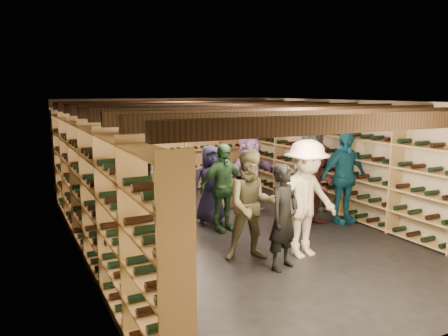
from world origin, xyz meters
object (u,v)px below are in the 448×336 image
object	(u,v)px
crate_stack_right	(228,199)
person_2	(252,205)
person_4	(344,177)
person_12	(311,167)
person_3	(306,199)
person_1	(284,217)
person_9	(125,193)
person_5	(126,203)
crate_loose	(240,195)
person_11	(250,173)
person_0	(137,214)
person_6	(211,184)
crate_stack_left	(223,186)
person_8	(319,184)
person_10	(223,188)

from	to	relation	value
crate_stack_right	person_2	world-z (taller)	person_2
person_4	person_12	distance (m)	1.02
person_2	person_3	distance (m)	0.85
crate_stack_right	person_1	bearing A→B (deg)	-104.44
person_9	person_5	bearing A→B (deg)	-92.41
person_4	person_5	bearing A→B (deg)	172.33
crate_loose	person_9	xyz separation A→B (m)	(-3.16, -1.49, 0.71)
person_1	person_11	xyz separation A→B (m)	(1.11, 2.89, 0.08)
person_9	person_12	bearing A→B (deg)	9.09
person_0	person_4	distance (m)	4.44
crate_stack_right	person_1	world-z (taller)	person_1
crate_stack_right	person_5	world-z (taller)	person_5
person_2	person_5	xyz separation A→B (m)	(-1.59, 1.44, -0.11)
crate_loose	person_6	size ratio (longest dim) A/B	0.32
person_0	person_2	bearing A→B (deg)	8.09
crate_stack_left	person_3	distance (m)	3.53
person_0	person_3	world-z (taller)	person_0
person_8	person_1	bearing A→B (deg)	-153.67
person_6	person_8	size ratio (longest dim) A/B	0.96
person_8	person_11	bearing A→B (deg)	103.61
crate_loose	person_0	bearing A→B (deg)	-135.18
person_12	person_5	bearing A→B (deg)	-161.53
crate_stack_right	person_4	size ratio (longest dim) A/B	0.32
person_3	person_10	size ratio (longest dim) A/B	1.13
person_10	person_11	distance (m)	1.43
person_6	person_9	size ratio (longest dim) A/B	0.97
person_5	crate_stack_right	bearing A→B (deg)	43.73
person_3	person_0	bearing A→B (deg)	169.39
person_1	person_11	size ratio (longest dim) A/B	0.91
person_3	person_10	xyz separation A→B (m)	(-0.58, 1.74, -0.11)
crate_stack_left	person_3	bearing A→B (deg)	-94.90
person_5	person_11	bearing A→B (deg)	31.61
crate_stack_left	person_4	xyz separation A→B (m)	(1.48, -2.35, 0.49)
person_0	person_10	size ratio (longest dim) A/B	1.16
person_1	person_12	xyz separation A→B (m)	(2.35, 2.40, 0.18)
crate_stack_right	person_10	distance (m)	1.90
person_9	person_3	bearing A→B (deg)	-34.34
person_10	person_8	bearing A→B (deg)	-24.67
person_9	person_6	bearing A→B (deg)	11.73
person_5	person_11	world-z (taller)	person_11
person_5	person_12	xyz separation A→B (m)	(4.17, 0.44, 0.21)
person_1	person_4	bearing A→B (deg)	8.25
crate_loose	person_0	distance (m)	4.98
person_5	person_6	distance (m)	1.92
person_4	person_11	distance (m)	1.96
crate_loose	person_2	size ratio (longest dim) A/B	0.29
crate_stack_right	person_9	world-z (taller)	person_9
crate_loose	person_1	distance (m)	4.30
crate_stack_left	person_9	size ratio (longest dim) A/B	0.54
crate_stack_left	person_6	xyz separation A→B (m)	(-0.85, -1.19, 0.35)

